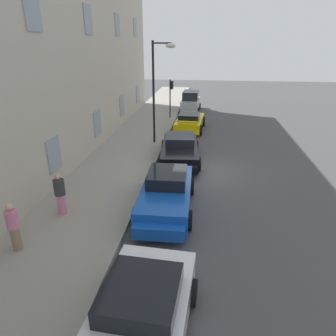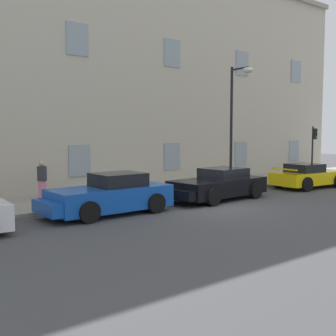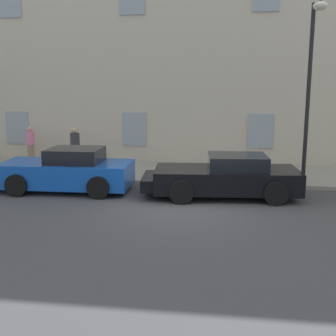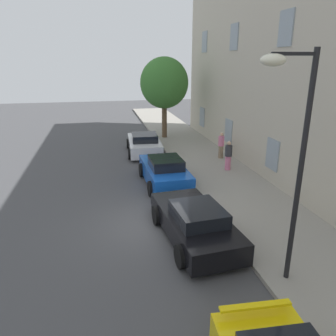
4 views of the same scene
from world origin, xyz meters
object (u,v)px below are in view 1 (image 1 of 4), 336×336
(sportscar_red_lead, at_px, (136,331))
(sportscar_white_middle, at_px, (180,151))
(pedestrian_admiring, at_px, (60,194))
(sportscar_yellow_flank, at_px, (166,196))
(sportscar_tail_end, at_px, (190,121))
(hatchback_parked, at_px, (191,102))
(traffic_light, at_px, (171,92))
(pedestrian_strolling, at_px, (14,227))
(street_lamp, at_px, (160,75))

(sportscar_red_lead, xyz_separation_m, sportscar_white_middle, (11.35, 0.12, 0.02))
(sportscar_white_middle, height_order, pedestrian_admiring, pedestrian_admiring)
(sportscar_yellow_flank, xyz_separation_m, sportscar_tail_end, (12.19, -0.19, -0.05))
(sportscar_white_middle, distance_m, hatchback_parked, 13.44)
(hatchback_parked, height_order, traffic_light, traffic_light)
(traffic_light, bearing_deg, hatchback_parked, -22.17)
(sportscar_tail_end, distance_m, pedestrian_strolling, 15.99)
(sportscar_tail_end, xyz_separation_m, hatchback_parked, (6.63, 0.35, 0.23))
(sportscar_tail_end, height_order, pedestrian_strolling, pedestrian_strolling)
(sportscar_tail_end, height_order, hatchback_parked, hatchback_parked)
(sportscar_red_lead, relative_size, street_lamp, 0.81)
(sportscar_tail_end, xyz_separation_m, traffic_light, (3.04, 1.81, 1.71))
(sportscar_yellow_flank, xyz_separation_m, street_lamp, (8.29, 1.46, 3.66))
(pedestrian_admiring, bearing_deg, sportscar_white_middle, -31.55)
(street_lamp, xyz_separation_m, pedestrian_admiring, (-9.21, 2.37, -3.35))
(sportscar_red_lead, distance_m, sportscar_tail_end, 18.16)
(sportscar_white_middle, distance_m, traffic_light, 10.13)
(sportscar_red_lead, bearing_deg, hatchback_parked, 0.73)
(pedestrian_admiring, bearing_deg, sportscar_yellow_flank, -76.43)
(sportscar_red_lead, distance_m, traffic_light, 21.34)
(sportscar_tail_end, bearing_deg, sportscar_red_lead, 179.91)
(sportscar_white_middle, distance_m, pedestrian_strolling, 9.57)
(sportscar_white_middle, height_order, street_lamp, street_lamp)
(street_lamp, bearing_deg, sportscar_yellow_flank, -169.99)
(sportscar_yellow_flank, relative_size, pedestrian_admiring, 2.97)
(traffic_light, xyz_separation_m, pedestrian_strolling, (-18.39, 2.65, -1.35))
(sportscar_tail_end, relative_size, street_lamp, 0.76)
(traffic_light, bearing_deg, pedestrian_strolling, 171.81)
(sportscar_yellow_flank, height_order, traffic_light, traffic_light)
(sportscar_yellow_flank, height_order, hatchback_parked, hatchback_parked)
(sportscar_yellow_flank, bearing_deg, sportscar_tail_end, -0.90)
(sportscar_red_lead, distance_m, sportscar_yellow_flank, 5.96)
(sportscar_white_middle, bearing_deg, traffic_light, 9.56)
(sportscar_tail_end, bearing_deg, pedestrian_strolling, 163.82)
(sportscar_yellow_flank, distance_m, traffic_light, 15.41)
(sportscar_red_lead, relative_size, sportscar_tail_end, 1.06)
(sportscar_yellow_flank, distance_m, pedestrian_strolling, 5.32)
(sportscar_white_middle, bearing_deg, sportscar_yellow_flank, 179.54)
(hatchback_parked, relative_size, pedestrian_strolling, 2.33)
(sportscar_red_lead, height_order, sportscar_tail_end, sportscar_red_lead)
(sportscar_yellow_flank, xyz_separation_m, hatchback_parked, (18.82, 0.15, 0.18))
(sportscar_tail_end, bearing_deg, sportscar_white_middle, 178.75)
(sportscar_white_middle, distance_m, street_lamp, 4.93)
(sportscar_red_lead, xyz_separation_m, pedestrian_admiring, (5.04, 3.99, 0.35))
(hatchback_parked, height_order, street_lamp, street_lamp)
(street_lamp, relative_size, pedestrian_strolling, 3.78)
(sportscar_tail_end, relative_size, traffic_light, 1.47)
(sportscar_red_lead, bearing_deg, street_lamp, 6.51)
(street_lamp, xyz_separation_m, pedestrian_strolling, (-11.45, 2.80, -3.35))
(sportscar_white_middle, distance_m, pedestrian_admiring, 7.41)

